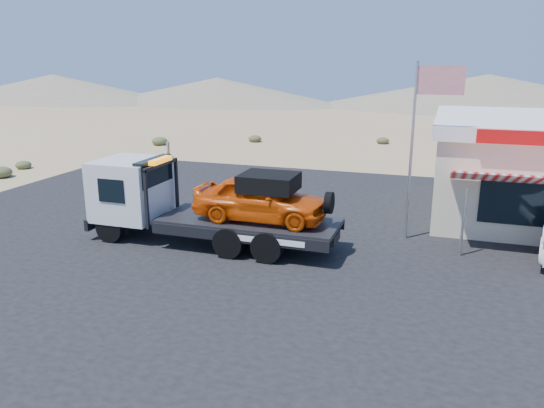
% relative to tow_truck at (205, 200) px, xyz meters
% --- Properties ---
extents(ground, '(120.00, 120.00, 0.00)m').
position_rel_tow_truck_xyz_m(ground, '(1.71, -1.88, -1.52)').
color(ground, '#9E7F5A').
rests_on(ground, ground).
extents(asphalt_lot, '(32.00, 24.00, 0.02)m').
position_rel_tow_truck_xyz_m(asphalt_lot, '(3.71, 1.12, -1.51)').
color(asphalt_lot, black).
rests_on(asphalt_lot, ground).
extents(tow_truck, '(8.45, 2.50, 2.82)m').
position_rel_tow_truck_xyz_m(tow_truck, '(0.00, 0.00, 0.00)').
color(tow_truck, black).
rests_on(tow_truck, asphalt_lot).
extents(flagpole, '(1.55, 0.10, 6.00)m').
position_rel_tow_truck_xyz_m(flagpole, '(6.65, 2.62, 2.24)').
color(flagpole, '#99999E').
rests_on(flagpole, asphalt_lot).
extents(desert_scrub, '(24.68, 35.70, 0.62)m').
position_rel_tow_truck_xyz_m(desert_scrub, '(-12.26, 8.14, -1.25)').
color(desert_scrub, '#3C4424').
rests_on(desert_scrub, ground).
extents(distant_hills, '(126.00, 48.00, 4.20)m').
position_rel_tow_truck_xyz_m(distant_hills, '(-8.06, 53.26, 0.37)').
color(distant_hills, '#726B59').
rests_on(distant_hills, ground).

